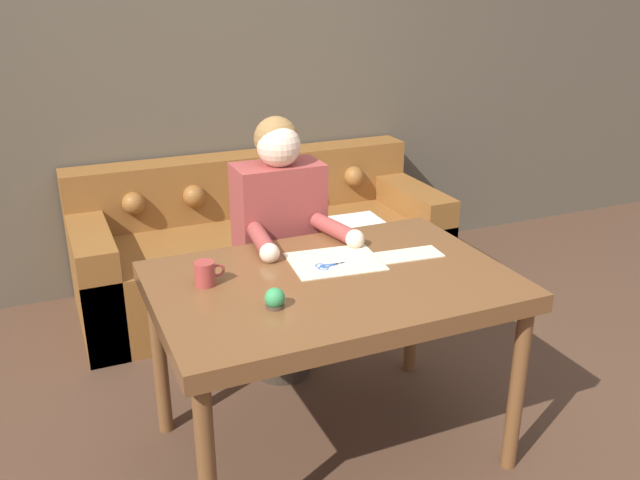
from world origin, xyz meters
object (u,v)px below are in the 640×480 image
object	(u,v)px
person	(280,253)
pin_cushion	(275,299)
couch	(261,249)
mug	(205,273)
dining_table	(332,296)
scissors	(332,265)

from	to	relation	value
person	pin_cushion	bearing A→B (deg)	-111.44
couch	mug	distance (m)	1.60
dining_table	pin_cushion	xyz separation A→B (m)	(-0.28, -0.15, 0.11)
mug	pin_cushion	world-z (taller)	mug
person	scissors	world-z (taller)	person
couch	scissors	size ratio (longest dim) A/B	9.87
dining_table	couch	world-z (taller)	couch
person	scissors	distance (m)	0.54
mug	pin_cushion	xyz separation A→B (m)	(0.17, -0.27, -0.01)
pin_cushion	person	bearing A→B (deg)	68.56
person	pin_cushion	world-z (taller)	person
dining_table	scissors	xyz separation A→B (m)	(0.05, 0.10, 0.08)
dining_table	couch	bearing A→B (deg)	81.96
dining_table	mug	bearing A→B (deg)	164.62
person	pin_cushion	xyz separation A→B (m)	(-0.30, -0.76, 0.17)
couch	scissors	xyz separation A→B (m)	(-0.16, -1.38, 0.48)
scissors	pin_cushion	size ratio (longest dim) A/B	3.01
scissors	person	bearing A→B (deg)	92.98
person	mug	bearing A→B (deg)	-133.63
mug	dining_table	bearing A→B (deg)	-15.38
person	pin_cushion	distance (m)	0.83
person	mug	size ratio (longest dim) A/B	11.11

